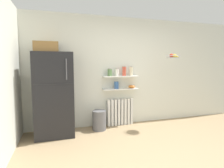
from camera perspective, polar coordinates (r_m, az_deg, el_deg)
name	(u,v)px	position (r m, az deg, el deg)	size (l,w,h in m)	color
ground_plane	(147,150)	(3.41, 10.98, -19.65)	(7.04, 7.04, 0.00)	#9E8460
back_wall	(119,72)	(4.50, 2.15, 3.87)	(7.04, 0.10, 2.60)	silver
refrigerator	(54,92)	(3.94, -17.74, -2.54)	(0.76, 0.66, 1.91)	black
radiator	(120,112)	(4.53, 2.52, -8.71)	(0.64, 0.12, 0.64)	white
wall_shelf_lower	(121,89)	(4.39, 2.68, -1.58)	(0.86, 0.22, 0.03)	white
wall_shelf_upper	(121,76)	(4.36, 2.70, 2.39)	(0.86, 0.22, 0.03)	white
storage_jar_0	(110,72)	(4.27, -0.70, 3.69)	(0.10, 0.10, 0.18)	#5B7F4C
storage_jar_1	(117,72)	(4.32, 1.59, 3.72)	(0.09, 0.09, 0.18)	silver
storage_jar_2	(124,71)	(4.38, 3.82, 4.09)	(0.09, 0.09, 0.23)	#C64C38
storage_jar_3	(131,71)	(4.45, 5.99, 4.07)	(0.08, 0.08, 0.23)	beige
vase	(116,85)	(4.34, 1.38, -0.37)	(0.11, 0.11, 0.17)	#38609E
shelf_bowl	(132,87)	(4.48, 6.16, -0.81)	(0.17, 0.17, 0.07)	orange
trash_bin	(99,120)	(4.22, -4.02, -11.22)	(0.31, 0.31, 0.44)	slate
hanging_fruit_basket	(173,56)	(4.43, 18.52, 8.26)	(0.34, 0.34, 0.10)	#B2B2B7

